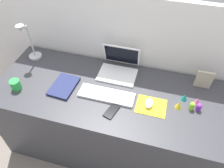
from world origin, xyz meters
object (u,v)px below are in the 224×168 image
(desk_lamp, at_px, (29,43))
(picture_frame, at_px, (204,80))
(toy_figurine_pink, at_px, (198,100))
(mouse, at_px, (149,103))
(toy_figurine_teal, at_px, (184,97))
(notebook_pad, at_px, (64,86))
(cell_phone, at_px, (112,111))
(coffee_mug, at_px, (16,85))
(laptop, at_px, (119,66))
(keyboard, at_px, (107,95))
(toy_figurine_yellow, at_px, (179,105))
(toy_figurine_purple, at_px, (199,107))
(toy_figurine_lime, at_px, (192,106))

(desk_lamp, distance_m, picture_frame, 1.41)
(desk_lamp, distance_m, toy_figurine_pink, 1.39)
(mouse, bearing_deg, picture_frame, 38.76)
(mouse, xyz_separation_m, toy_figurine_teal, (0.24, 0.12, 0.00))
(desk_lamp, distance_m, notebook_pad, 0.49)
(mouse, relative_size, toy_figurine_pink, 2.36)
(cell_phone, height_order, desk_lamp, desk_lamp)
(coffee_mug, xyz_separation_m, toy_figurine_teal, (1.23, 0.23, -0.01))
(laptop, distance_m, cell_phone, 0.42)
(keyboard, xyz_separation_m, toy_figurine_yellow, (0.51, 0.03, 0.02))
(coffee_mug, xyz_separation_m, toy_figurine_purple, (1.32, 0.16, -0.01))
(mouse, distance_m, cell_phone, 0.27)
(toy_figurine_teal, relative_size, toy_figurine_yellow, 0.99)
(toy_figurine_yellow, bearing_deg, laptop, 152.48)
(cell_phone, distance_m, toy_figurine_lime, 0.56)
(cell_phone, bearing_deg, coffee_mug, -164.47)
(keyboard, bearing_deg, toy_figurine_teal, 12.26)
(toy_figurine_yellow, bearing_deg, toy_figurine_teal, 67.39)
(coffee_mug, height_order, toy_figurine_yellow, coffee_mug)
(keyboard, height_order, picture_frame, picture_frame)
(laptop, xyz_separation_m, toy_figurine_lime, (0.58, -0.24, -0.02))
(cell_phone, distance_m, toy_figurine_yellow, 0.47)
(toy_figurine_pink, bearing_deg, laptop, 164.59)
(toy_figurine_lime, bearing_deg, toy_figurine_purple, 4.94)
(desk_lamp, xyz_separation_m, toy_figurine_purple, (1.38, -0.19, -0.14))
(cell_phone, height_order, toy_figurine_pink, toy_figurine_pink)
(laptop, height_order, mouse, laptop)
(toy_figurine_purple, xyz_separation_m, toy_figurine_teal, (-0.10, 0.07, -0.01))
(coffee_mug, bearing_deg, toy_figurine_yellow, 6.90)
(toy_figurine_teal, bearing_deg, notebook_pad, -172.35)
(desk_lamp, bearing_deg, toy_figurine_yellow, -9.35)
(toy_figurine_teal, bearing_deg, toy_figurine_yellow, -112.61)
(desk_lamp, distance_m, coffee_mug, 0.38)
(keyboard, relative_size, mouse, 4.27)
(cell_phone, xyz_separation_m, toy_figurine_lime, (0.53, 0.17, 0.03))
(keyboard, xyz_separation_m, mouse, (0.31, 0.00, 0.01))
(laptop, height_order, notebook_pad, laptop)
(coffee_mug, bearing_deg, cell_phone, -1.37)
(toy_figurine_teal, bearing_deg, keyboard, -167.74)
(toy_figurine_purple, bearing_deg, desk_lamp, 172.21)
(laptop, xyz_separation_m, keyboard, (-0.02, -0.29, -0.04))
(cell_phone, height_order, notebook_pad, notebook_pad)
(mouse, distance_m, toy_figurine_teal, 0.26)
(cell_phone, xyz_separation_m, toy_figurine_yellow, (0.44, 0.16, 0.02))
(cell_phone, distance_m, desk_lamp, 0.90)
(desk_lamp, height_order, toy_figurine_teal, desk_lamp)
(keyboard, bearing_deg, toy_figurine_pink, 10.60)
(coffee_mug, bearing_deg, toy_figurine_teal, 10.57)
(toy_figurine_pink, bearing_deg, toy_figurine_lime, -118.43)
(desk_lamp, height_order, toy_figurine_purple, desk_lamp)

